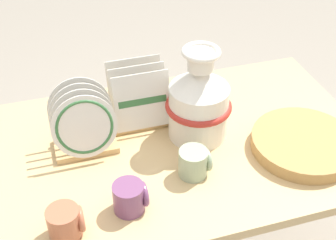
{
  "coord_description": "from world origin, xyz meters",
  "views": [
    {
      "loc": [
        -0.35,
        -1.15,
        1.78
      ],
      "look_at": [
        0.0,
        0.0,
        0.85
      ],
      "focal_mm": 50.0,
      "sensor_mm": 36.0,
      "label": 1
    }
  ],
  "objects_px": {
    "dish_rack_round_plates": "(84,126)",
    "mug_plum_glaze": "(130,197)",
    "wicker_charger_stack": "(303,143)",
    "mug_sage_glaze": "(195,162)",
    "mug_terracotta_glaze": "(66,222)",
    "ceramic_vase": "(199,101)",
    "dish_rack_square_plates": "(139,104)"
  },
  "relations": [
    {
      "from": "dish_rack_round_plates",
      "to": "mug_plum_glaze",
      "type": "bearing_deg",
      "value": -74.51
    },
    {
      "from": "wicker_charger_stack",
      "to": "mug_sage_glaze",
      "type": "relative_size",
      "value": 3.5
    },
    {
      "from": "mug_plum_glaze",
      "to": "mug_terracotta_glaze",
      "type": "distance_m",
      "value": 0.19
    },
    {
      "from": "mug_sage_glaze",
      "to": "mug_terracotta_glaze",
      "type": "bearing_deg",
      "value": -163.41
    },
    {
      "from": "wicker_charger_stack",
      "to": "mug_sage_glaze",
      "type": "distance_m",
      "value": 0.39
    },
    {
      "from": "ceramic_vase",
      "to": "mug_sage_glaze",
      "type": "bearing_deg",
      "value": -112.49
    },
    {
      "from": "dish_rack_round_plates",
      "to": "mug_sage_glaze",
      "type": "relative_size",
      "value": 2.31
    },
    {
      "from": "ceramic_vase",
      "to": "wicker_charger_stack",
      "type": "height_order",
      "value": "ceramic_vase"
    },
    {
      "from": "mug_sage_glaze",
      "to": "mug_terracotta_glaze",
      "type": "xyz_separation_m",
      "value": [
        -0.41,
        -0.12,
        0.0
      ]
    },
    {
      "from": "dish_rack_round_plates",
      "to": "mug_terracotta_glaze",
      "type": "height_order",
      "value": "dish_rack_round_plates"
    },
    {
      "from": "ceramic_vase",
      "to": "wicker_charger_stack",
      "type": "xyz_separation_m",
      "value": [
        0.31,
        -0.18,
        -0.12
      ]
    },
    {
      "from": "dish_rack_round_plates",
      "to": "mug_terracotta_glaze",
      "type": "xyz_separation_m",
      "value": [
        -0.1,
        -0.34,
        -0.05
      ]
    },
    {
      "from": "dish_rack_square_plates",
      "to": "ceramic_vase",
      "type": "bearing_deg",
      "value": -36.62
    },
    {
      "from": "dish_rack_round_plates",
      "to": "wicker_charger_stack",
      "type": "distance_m",
      "value": 0.73
    },
    {
      "from": "mug_plum_glaze",
      "to": "ceramic_vase",
      "type": "bearing_deg",
      "value": 41.73
    },
    {
      "from": "wicker_charger_stack",
      "to": "mug_sage_glaze",
      "type": "xyz_separation_m",
      "value": [
        -0.39,
        -0.01,
        0.02
      ]
    },
    {
      "from": "ceramic_vase",
      "to": "wicker_charger_stack",
      "type": "distance_m",
      "value": 0.38
    },
    {
      "from": "ceramic_vase",
      "to": "mug_sage_glaze",
      "type": "distance_m",
      "value": 0.22
    },
    {
      "from": "mug_sage_glaze",
      "to": "dish_rack_round_plates",
      "type": "bearing_deg",
      "value": 145.04
    },
    {
      "from": "ceramic_vase",
      "to": "mug_terracotta_glaze",
      "type": "height_order",
      "value": "ceramic_vase"
    },
    {
      "from": "ceramic_vase",
      "to": "dish_rack_round_plates",
      "type": "relative_size",
      "value": 1.45
    },
    {
      "from": "ceramic_vase",
      "to": "mug_terracotta_glaze",
      "type": "bearing_deg",
      "value": -147.84
    },
    {
      "from": "dish_rack_round_plates",
      "to": "mug_plum_glaze",
      "type": "relative_size",
      "value": 2.31
    },
    {
      "from": "dish_rack_square_plates",
      "to": "mug_sage_glaze",
      "type": "xyz_separation_m",
      "value": [
        0.1,
        -0.31,
        -0.03
      ]
    },
    {
      "from": "dish_rack_round_plates",
      "to": "dish_rack_square_plates",
      "type": "relative_size",
      "value": 1.06
    },
    {
      "from": "dish_rack_square_plates",
      "to": "mug_plum_glaze",
      "type": "height_order",
      "value": "dish_rack_square_plates"
    },
    {
      "from": "dish_rack_round_plates",
      "to": "mug_plum_glaze",
      "type": "distance_m",
      "value": 0.31
    },
    {
      "from": "mug_plum_glaze",
      "to": "mug_sage_glaze",
      "type": "distance_m",
      "value": 0.24
    },
    {
      "from": "mug_sage_glaze",
      "to": "mug_terracotta_glaze",
      "type": "height_order",
      "value": "same"
    },
    {
      "from": "mug_terracotta_glaze",
      "to": "ceramic_vase",
      "type": "bearing_deg",
      "value": 32.16
    },
    {
      "from": "dish_rack_round_plates",
      "to": "mug_terracotta_glaze",
      "type": "relative_size",
      "value": 2.31
    },
    {
      "from": "mug_plum_glaze",
      "to": "dish_rack_square_plates",
      "type": "bearing_deg",
      "value": 72.31
    }
  ]
}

